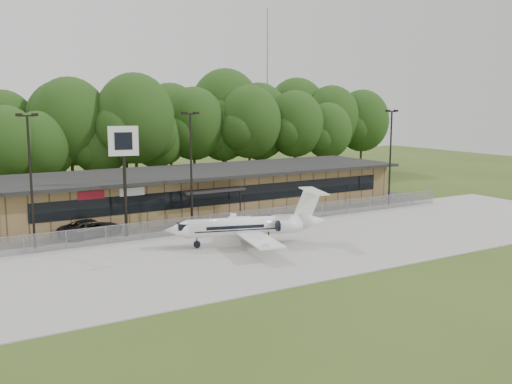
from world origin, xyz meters
TOP-DOWN VIEW (x-y plane):
  - ground at (0.00, 0.00)m, footprint 160.00×160.00m
  - apron at (0.00, 8.00)m, footprint 64.00×18.00m
  - parking_lot at (0.00, 19.50)m, footprint 50.00×9.00m
  - terminal at (-0.00, 23.94)m, footprint 41.00×11.65m
  - fence at (0.00, 15.00)m, footprint 46.00×0.04m
  - treeline at (0.00, 42.00)m, footprint 72.00×12.00m
  - radio_mast at (22.00, 48.00)m, footprint 0.20×0.20m
  - light_pole_left at (-18.00, 16.50)m, footprint 1.55×0.30m
  - light_pole_mid at (-5.00, 16.50)m, footprint 1.55×0.30m
  - light_pole_right at (18.00, 16.50)m, footprint 1.55×0.30m
  - business_jet at (-3.40, 9.03)m, footprint 12.61×11.31m
  - suv at (-13.24, 18.37)m, footprint 5.71×3.67m
  - pole_sign at (-10.78, 16.79)m, footprint 2.39×0.80m

SIDE VIEW (x-z plane):
  - ground at x=0.00m, z-range 0.00..0.00m
  - parking_lot at x=0.00m, z-range 0.00..0.06m
  - apron at x=0.00m, z-range 0.00..0.08m
  - suv at x=-13.24m, z-range 0.00..1.47m
  - fence at x=0.00m, z-range 0.02..1.54m
  - business_jet at x=-3.40m, z-range -0.61..3.67m
  - terminal at x=0.00m, z-range 0.03..4.33m
  - light_pole_left at x=-18.00m, z-range 0.86..11.09m
  - light_pole_mid at x=-5.00m, z-range 0.86..11.09m
  - light_pole_right at x=18.00m, z-range 0.86..11.09m
  - pole_sign at x=-10.78m, z-range 2.42..11.55m
  - treeline at x=0.00m, z-range 0.00..15.00m
  - radio_mast at x=22.00m, z-range 0.00..25.00m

